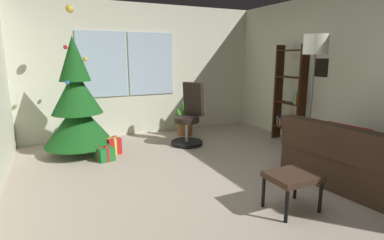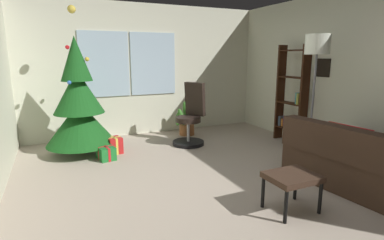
% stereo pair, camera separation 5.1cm
% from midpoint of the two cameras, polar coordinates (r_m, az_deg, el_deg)
% --- Properties ---
extents(ground_plane, '(4.71, 6.14, 0.10)m').
position_cam_midpoint_polar(ground_plane, '(3.68, 6.75, -13.90)').
color(ground_plane, '#B2A290').
extents(wall_back_with_windows, '(4.71, 0.12, 2.53)m').
position_cam_midpoint_polar(wall_back_with_windows, '(6.19, -8.39, 9.26)').
color(wall_back_with_windows, beige).
rests_on(wall_back_with_windows, ground_plane).
extents(wall_right_with_frames, '(0.12, 6.14, 2.53)m').
position_cam_midpoint_polar(wall_right_with_frames, '(5.03, 31.52, 6.99)').
color(wall_right_with_frames, beige).
rests_on(wall_right_with_frames, ground_plane).
extents(footstool, '(0.50, 0.40, 0.39)m').
position_cam_midpoint_polar(footstool, '(3.27, 18.70, -10.47)').
color(footstool, '#38261B').
rests_on(footstool, ground_plane).
extents(holiday_tree, '(1.08, 1.08, 2.28)m').
position_cam_midpoint_polar(holiday_tree, '(5.10, -20.14, 2.42)').
color(holiday_tree, '#4C331E').
rests_on(holiday_tree, ground_plane).
extents(gift_box_red, '(0.26, 0.27, 0.27)m').
position_cam_midpoint_polar(gift_box_red, '(5.09, -14.09, -4.62)').
color(gift_box_red, red).
rests_on(gift_box_red, ground_plane).
extents(gift_box_green, '(0.27, 0.37, 0.21)m').
position_cam_midpoint_polar(gift_box_green, '(4.85, -15.56, -5.91)').
color(gift_box_green, '#1E722D').
rests_on(gift_box_green, ground_plane).
extents(office_chair, '(0.59, 0.57, 1.09)m').
position_cam_midpoint_polar(office_chair, '(5.39, -0.01, -0.13)').
color(office_chair, black).
rests_on(office_chair, ground_plane).
extents(bookshelf, '(0.18, 0.64, 1.74)m').
position_cam_midpoint_polar(bookshelf, '(5.74, 18.48, 3.52)').
color(bookshelf, black).
rests_on(bookshelf, ground_plane).
extents(floor_lamp, '(0.34, 0.34, 1.85)m').
position_cam_midpoint_polar(floor_lamp, '(4.75, 22.64, 11.25)').
color(floor_lamp, slate).
rests_on(floor_lamp, ground_plane).
extents(potted_plant, '(0.43, 0.35, 0.67)m').
position_cam_midpoint_polar(potted_plant, '(6.06, -1.05, -0.82)').
color(potted_plant, '#975730').
rests_on(potted_plant, ground_plane).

